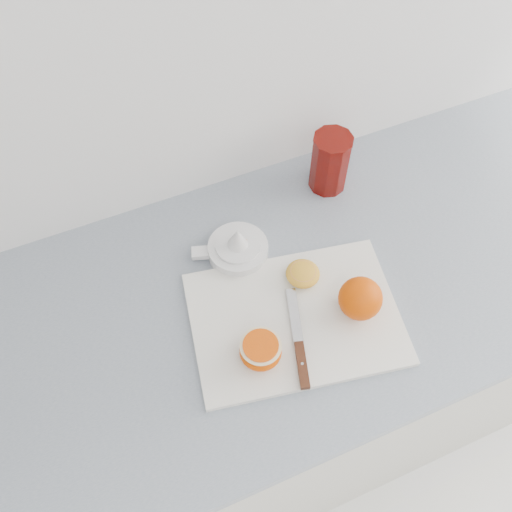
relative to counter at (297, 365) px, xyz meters
The scene contains 8 objects.
counter is the anchor object (origin of this frame).
cutting_board 0.46m from the counter, 133.29° to the right, with size 0.38×0.27×0.01m, color silver.
whole_orange 0.51m from the counter, 66.32° to the right, with size 0.08×0.08×0.08m.
half_orange 0.52m from the counter, 143.28° to the right, with size 0.07×0.07×0.05m.
squeezed_shell 0.47m from the counter, behind, with size 0.07×0.07×0.03m.
paring_knife 0.49m from the counter, 122.40° to the right, with size 0.08×0.19×0.01m.
citrus_juicer 0.49m from the counter, 136.37° to the left, with size 0.15×0.12×0.08m.
red_tumbler 0.56m from the counter, 55.57° to the left, with size 0.08×0.08×0.14m.
Camera 1 is at (-0.10, 1.21, 1.85)m, focal length 40.00 mm.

